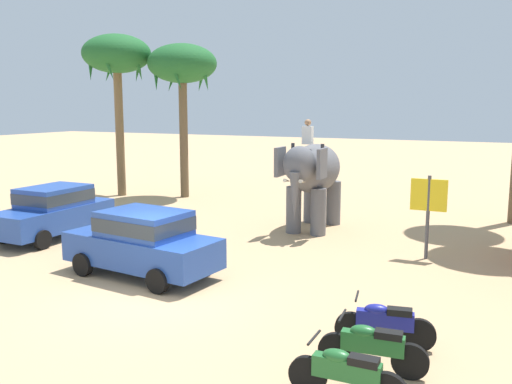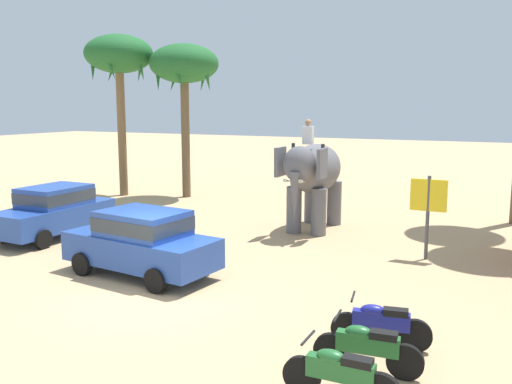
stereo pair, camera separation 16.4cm
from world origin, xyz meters
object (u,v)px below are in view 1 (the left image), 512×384
object	(u,v)px
palm_tree_behind_elephant	(182,67)
signboard_yellow	(429,201)
palm_tree_left_of_road	(117,58)
car_parked_far_side	(54,210)
motorcycle_nearest_camera	(346,373)
elephant_with_mahout	(313,174)
motorcycle_second_in_row	(372,346)
motorcycle_mid_row	(385,323)
car_sedan_foreground	(143,240)

from	to	relation	value
palm_tree_behind_elephant	signboard_yellow	world-z (taller)	palm_tree_behind_elephant
palm_tree_behind_elephant	palm_tree_left_of_road	xyz separation A→B (m)	(-3.02, -0.91, 0.45)
car_parked_far_side	motorcycle_nearest_camera	bearing A→B (deg)	-26.57
elephant_with_mahout	palm_tree_behind_elephant	world-z (taller)	palm_tree_behind_elephant
motorcycle_second_in_row	palm_tree_left_of_road	world-z (taller)	palm_tree_left_of_road
car_parked_far_side	signboard_yellow	bearing A→B (deg)	12.86
motorcycle_mid_row	palm_tree_left_of_road	world-z (taller)	palm_tree_left_of_road
car_sedan_foreground	car_parked_far_side	bearing A→B (deg)	158.00
car_parked_far_side	motorcycle_nearest_camera	distance (m)	13.03
motorcycle_second_in_row	palm_tree_behind_elephant	world-z (taller)	palm_tree_behind_elephant
car_sedan_foreground	car_parked_far_side	world-z (taller)	same
elephant_with_mahout	signboard_yellow	bearing A→B (deg)	-26.57
motorcycle_mid_row	signboard_yellow	xyz separation A→B (m)	(-0.20, 6.33, 1.22)
palm_tree_left_of_road	palm_tree_behind_elephant	bearing A→B (deg)	16.76
motorcycle_second_in_row	motorcycle_mid_row	distance (m)	1.06
elephant_with_mahout	palm_tree_left_of_road	bearing A→B (deg)	164.13
car_parked_far_side	elephant_with_mahout	distance (m)	8.79
car_parked_far_side	motorcycle_nearest_camera	xyz separation A→B (m)	(11.64, -5.82, -0.46)
car_sedan_foreground	motorcycle_nearest_camera	xyz separation A→B (m)	(6.45, -3.72, -0.46)
motorcycle_second_in_row	palm_tree_left_of_road	xyz separation A→B (m)	(-15.31, 12.59, 6.05)
elephant_with_mahout	palm_tree_left_of_road	size ratio (longest dim) A/B	0.51
elephant_with_mahout	motorcycle_second_in_row	size ratio (longest dim) A/B	2.16
palm_tree_behind_elephant	elephant_with_mahout	bearing A→B (deg)	-27.01
motorcycle_nearest_camera	motorcycle_second_in_row	size ratio (longest dim) A/B	1.00
palm_tree_left_of_road	car_parked_far_side	bearing A→B (deg)	-65.65
car_parked_far_side	motorcycle_mid_row	xyz separation A→B (m)	(11.74, -3.70, -0.46)
car_sedan_foreground	motorcycle_nearest_camera	size ratio (longest dim) A/B	2.37
elephant_with_mahout	palm_tree_behind_elephant	bearing A→B (deg)	152.99
car_sedan_foreground	palm_tree_behind_elephant	size ratio (longest dim) A/B	0.60
palm_tree_left_of_road	signboard_yellow	world-z (taller)	palm_tree_left_of_road
motorcycle_second_in_row	motorcycle_mid_row	xyz separation A→B (m)	(-0.03, 1.06, 0.00)
car_sedan_foreground	motorcycle_mid_row	bearing A→B (deg)	-13.73
motorcycle_mid_row	signboard_yellow	bearing A→B (deg)	91.82
car_parked_far_side	palm_tree_left_of_road	distance (m)	10.25
motorcycle_mid_row	palm_tree_left_of_road	bearing A→B (deg)	142.98
palm_tree_behind_elephant	palm_tree_left_of_road	world-z (taller)	palm_tree_left_of_road
car_parked_far_side	motorcycle_second_in_row	size ratio (longest dim) A/B	2.28
car_sedan_foreground	elephant_with_mahout	distance (m)	7.24
elephant_with_mahout	palm_tree_left_of_road	world-z (taller)	palm_tree_left_of_road
motorcycle_mid_row	palm_tree_behind_elephant	bearing A→B (deg)	134.59
car_sedan_foreground	palm_tree_behind_elephant	bearing A→B (deg)	117.81
car_sedan_foreground	palm_tree_behind_elephant	distance (m)	13.28
car_parked_far_side	elephant_with_mahout	size ratio (longest dim) A/B	1.06
motorcycle_nearest_camera	palm_tree_left_of_road	xyz separation A→B (m)	(-15.18, 13.65, 6.05)
motorcycle_second_in_row	motorcycle_mid_row	size ratio (longest dim) A/B	1.01
motorcycle_nearest_camera	signboard_yellow	xyz separation A→B (m)	(-0.11, 8.46, 1.22)
motorcycle_second_in_row	signboard_yellow	distance (m)	7.50
motorcycle_second_in_row	motorcycle_mid_row	world-z (taller)	same
motorcycle_mid_row	signboard_yellow	world-z (taller)	signboard_yellow
palm_tree_behind_elephant	signboard_yellow	distance (m)	14.20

